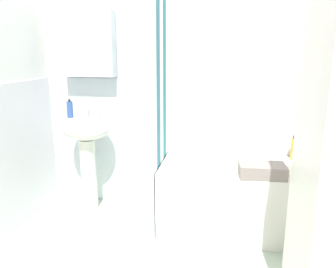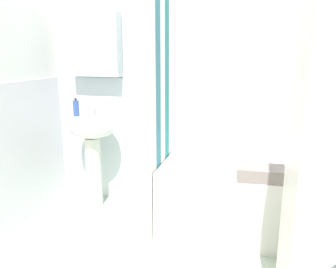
# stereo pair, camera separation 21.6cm
# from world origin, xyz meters

# --- Properties ---
(wall_back_tiled) EXTENTS (3.60, 0.18, 2.40)m
(wall_back_tiled) POSITION_xyz_m (-0.07, 1.26, 1.14)
(wall_back_tiled) COLOR silver
(wall_back_tiled) RESTS_ON ground_plane
(sink) EXTENTS (0.44, 0.34, 0.87)m
(sink) POSITION_xyz_m (-1.10, 1.03, 0.63)
(sink) COLOR white
(sink) RESTS_ON ground_plane
(faucet) EXTENTS (0.03, 0.12, 0.12)m
(faucet) POSITION_xyz_m (-1.10, 1.11, 0.93)
(faucet) COLOR silver
(faucet) RESTS_ON sink
(soap_dispenser) EXTENTS (0.05, 0.05, 0.17)m
(soap_dispenser) POSITION_xyz_m (-1.24, 1.03, 0.94)
(soap_dispenser) COLOR #35549C
(soap_dispenser) RESTS_ON sink
(toothbrush_cup) EXTENTS (0.06, 0.06, 0.10)m
(toothbrush_cup) POSITION_xyz_m (-1.00, 1.08, 0.92)
(toothbrush_cup) COLOR white
(toothbrush_cup) RESTS_ON sink
(bathtub) EXTENTS (1.52, 0.64, 0.55)m
(bathtub) POSITION_xyz_m (0.38, 0.90, 0.27)
(bathtub) COLOR white
(bathtub) RESTS_ON ground_plane
(shower_curtain) EXTENTS (0.01, 0.64, 2.00)m
(shower_curtain) POSITION_xyz_m (-0.39, 0.90, 1.00)
(shower_curtain) COLOR white
(shower_curtain) RESTS_ON ground_plane
(shampoo_bottle) EXTENTS (0.05, 0.05, 0.20)m
(shampoo_bottle) POSITION_xyz_m (0.93, 1.12, 0.64)
(shampoo_bottle) COLOR white
(shampoo_bottle) RESTS_ON bathtub
(conditioner_bottle) EXTENTS (0.06, 0.06, 0.21)m
(conditioner_bottle) POSITION_xyz_m (0.85, 1.12, 0.65)
(conditioner_bottle) COLOR #212E32
(conditioner_bottle) RESTS_ON bathtub
(lotion_bottle) EXTENTS (0.06, 0.06, 0.21)m
(lotion_bottle) POSITION_xyz_m (0.71, 1.13, 0.64)
(lotion_bottle) COLOR gold
(lotion_bottle) RESTS_ON bathtub
(towel_folded) EXTENTS (0.34, 0.22, 0.09)m
(towel_folded) POSITION_xyz_m (0.40, 0.68, 0.59)
(towel_folded) COLOR gray
(towel_folded) RESTS_ON bathtub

